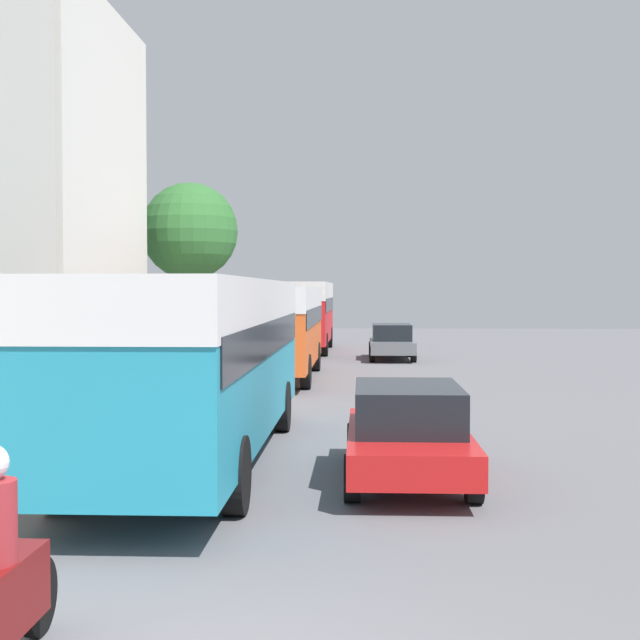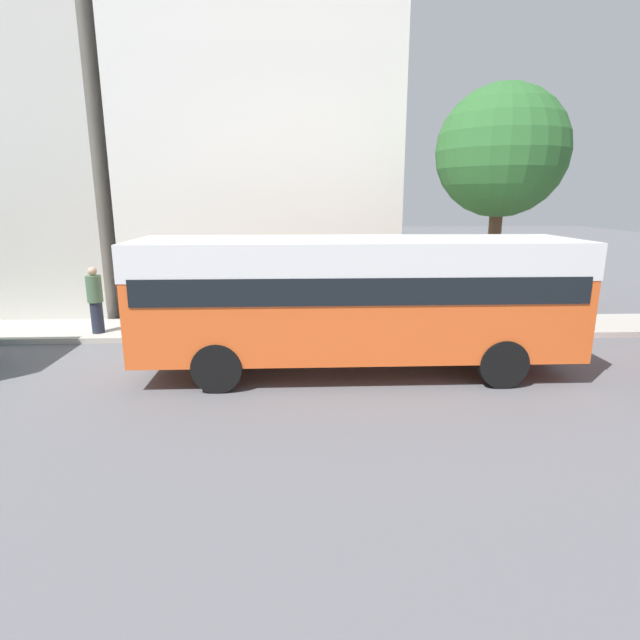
{
  "view_description": "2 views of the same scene",
  "coord_description": "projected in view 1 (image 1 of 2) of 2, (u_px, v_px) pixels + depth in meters",
  "views": [
    {
      "loc": [
        1.09,
        -5.9,
        2.83
      ],
      "look_at": [
        -0.23,
        22.49,
        1.87
      ],
      "focal_mm": 50.0,
      "sensor_mm": 36.0,
      "label": 1
    },
    {
      "loc": [
        8.92,
        21.0,
        3.75
      ],
      "look_at": [
        -0.79,
        21.42,
        1.37
      ],
      "focal_mm": 28.0,
      "sensor_mm": 36.0,
      "label": 2
    }
  ],
  "objects": [
    {
      "name": "bus_third_in_line",
      "position": [
        302.0,
        307.0,
        40.91
      ],
      "size": [
        2.61,
        9.45,
        3.18
      ],
      "color": "red",
      "rests_on": "ground_plane"
    },
    {
      "name": "car_crossing",
      "position": [
        408.0,
        431.0,
        13.18
      ],
      "size": [
        1.83,
        4.46,
        1.42
      ],
      "color": "red",
      "rests_on": "ground_plane"
    },
    {
      "name": "building_far_terrace",
      "position": [
        16.0,
        197.0,
        26.1
      ],
      "size": [
        5.68,
        8.54,
        11.11
      ],
      "color": "silver",
      "rests_on": "ground_plane"
    },
    {
      "name": "street_tree",
      "position": [
        190.0,
        232.0,
        32.66
      ],
      "size": [
        3.55,
        3.55,
        6.62
      ],
      "color": "brown",
      "rests_on": "sidewalk"
    },
    {
      "name": "car_far_curb",
      "position": [
        392.0,
        341.0,
        36.26
      ],
      "size": [
        1.84,
        4.56,
        1.44
      ],
      "color": "slate",
      "rests_on": "ground_plane"
    },
    {
      "name": "bus_following",
      "position": [
        276.0,
        319.0,
        28.25
      ],
      "size": [
        2.56,
        9.3,
        2.92
      ],
      "color": "#EA5B23",
      "rests_on": "ground_plane"
    },
    {
      "name": "bus_lead",
      "position": [
        195.0,
        344.0,
        14.49
      ],
      "size": [
        2.53,
        10.74,
        3.0
      ],
      "color": "teal",
      "rests_on": "ground_plane"
    },
    {
      "name": "pedestrian_near_curb",
      "position": [
        128.0,
        362.0,
        21.67
      ],
      "size": [
        0.41,
        0.41,
        1.82
      ],
      "color": "#232838",
      "rests_on": "sidewalk"
    }
  ]
}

